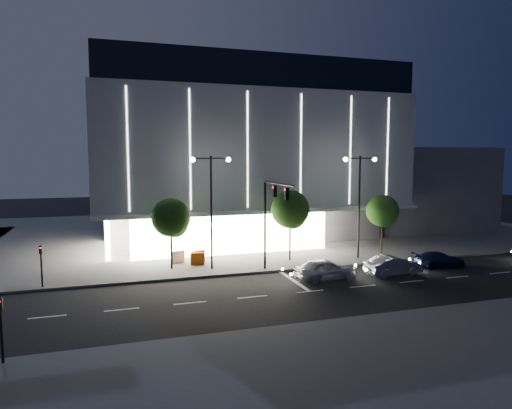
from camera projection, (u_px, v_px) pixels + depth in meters
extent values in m
plane|color=black|center=(274.00, 288.00, 31.09)|extent=(160.00, 160.00, 0.00)
cube|color=#474747|center=(245.00, 230.00, 55.34)|extent=(70.00, 40.00, 0.15)
cube|color=#474747|center=(462.00, 347.00, 21.23)|extent=(70.00, 10.00, 0.15)
cube|color=#4C4C51|center=(229.00, 215.00, 54.53)|extent=(28.00, 21.00, 4.00)
cube|color=#9FA0A5|center=(233.00, 152.00, 51.87)|extent=(30.00, 25.00, 11.00)
cube|color=black|center=(233.00, 89.00, 51.15)|extent=(29.40, 24.50, 3.00)
cube|color=white|center=(233.00, 234.00, 41.02)|extent=(18.00, 0.40, 3.60)
cube|color=white|center=(108.00, 231.00, 42.77)|extent=(0.40, 10.00, 3.60)
cube|color=#9FA0A5|center=(268.00, 211.00, 40.77)|extent=(30.00, 2.00, 0.30)
cube|color=white|center=(269.00, 150.00, 40.01)|extent=(24.00, 0.06, 10.00)
cube|color=#4C4C51|center=(395.00, 186.00, 61.19)|extent=(16.00, 20.00, 10.00)
cylinder|color=black|center=(265.00, 226.00, 35.58)|extent=(0.18, 0.18, 7.00)
cylinder|color=black|center=(278.00, 184.00, 32.48)|extent=(0.14, 5.80, 0.14)
cube|color=black|center=(275.00, 191.00, 33.20)|extent=(0.28, 0.18, 0.85)
cube|color=black|center=(287.00, 194.00, 30.93)|extent=(0.28, 0.18, 0.85)
sphere|color=#FF0C0C|center=(273.00, 187.00, 33.13)|extent=(0.14, 0.14, 0.14)
cylinder|color=black|center=(211.00, 214.00, 35.41)|extent=(0.16, 0.16, 9.00)
cylinder|color=black|center=(202.00, 158.00, 34.75)|extent=(1.40, 0.10, 0.10)
cylinder|color=black|center=(220.00, 158.00, 35.18)|extent=(1.40, 0.10, 0.10)
sphere|color=white|center=(193.00, 160.00, 34.55)|extent=(0.36, 0.36, 0.36)
sphere|color=white|center=(228.00, 160.00, 35.40)|extent=(0.36, 0.36, 0.36)
cylinder|color=black|center=(359.00, 208.00, 39.34)|extent=(0.16, 0.16, 9.00)
cylinder|color=black|center=(353.00, 158.00, 38.69)|extent=(1.40, 0.10, 0.10)
cylinder|color=black|center=(367.00, 158.00, 39.11)|extent=(1.40, 0.10, 0.10)
sphere|color=white|center=(346.00, 159.00, 38.49)|extent=(0.36, 0.36, 0.36)
sphere|color=white|center=(375.00, 159.00, 39.34)|extent=(0.36, 0.36, 0.36)
cylinder|color=black|center=(42.00, 267.00, 30.66)|extent=(0.12, 0.12, 3.00)
cube|color=black|center=(41.00, 250.00, 30.53)|extent=(0.22, 0.16, 0.55)
sphere|color=#FF0C0C|center=(40.00, 248.00, 30.42)|extent=(0.10, 0.10, 0.10)
cylinder|color=black|center=(1.00, 332.00, 19.29)|extent=(0.12, 0.12, 3.00)
cube|color=black|center=(0.00, 305.00, 19.17)|extent=(0.22, 0.16, 0.55)
cylinder|color=black|center=(171.00, 247.00, 35.71)|extent=(0.16, 0.16, 3.78)
sphere|color=#11350E|center=(171.00, 217.00, 35.47)|extent=(3.02, 3.02, 3.02)
sphere|color=#11350E|center=(175.00, 224.00, 35.81)|extent=(2.16, 2.16, 2.16)
sphere|color=#11350E|center=(168.00, 222.00, 35.29)|extent=(1.94, 1.94, 1.94)
cylinder|color=black|center=(290.00, 238.00, 38.73)|extent=(0.16, 0.16, 4.06)
sphere|color=#11350E|center=(290.00, 209.00, 38.47)|extent=(3.25, 3.25, 3.25)
sphere|color=#11350E|center=(293.00, 215.00, 38.81)|extent=(2.32, 2.32, 2.32)
sphere|color=#11350E|center=(288.00, 213.00, 38.29)|extent=(2.09, 2.09, 2.09)
cylinder|color=black|center=(382.00, 235.00, 41.48)|extent=(0.16, 0.16, 3.64)
sphere|color=#11350E|center=(382.00, 211.00, 41.25)|extent=(2.91, 2.91, 2.91)
sphere|color=#11350E|center=(384.00, 216.00, 41.58)|extent=(2.08, 2.08, 2.08)
sphere|color=#11350E|center=(381.00, 214.00, 41.06)|extent=(1.87, 1.87, 1.87)
imported|color=#B1B6BA|center=(325.00, 269.00, 33.00)|extent=(4.71, 2.08, 1.57)
imported|color=#B7BBC0|center=(393.00, 266.00, 34.43)|extent=(4.53, 1.84, 1.46)
imported|color=#122144|center=(439.00, 260.00, 36.96)|extent=(4.37, 2.10, 1.23)
cube|color=#CD550B|center=(197.00, 259.00, 37.10)|extent=(1.12, 0.39, 1.00)
cube|color=silver|center=(178.00, 257.00, 37.80)|extent=(1.13, 0.56, 1.00)
cube|color=#D5450B|center=(199.00, 256.00, 37.95)|extent=(1.12, 0.62, 1.00)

